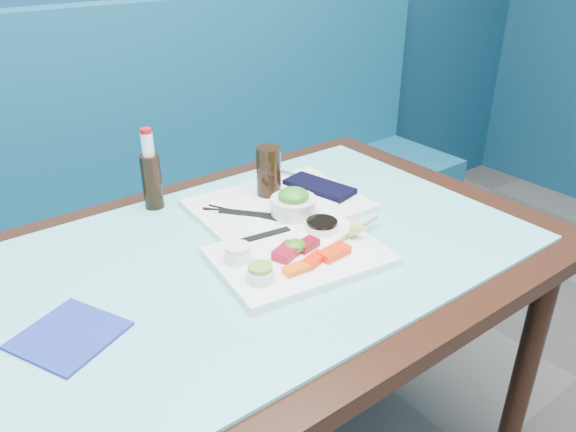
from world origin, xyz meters
TOP-DOWN VIEW (x-y plane):
  - booth_bench at (0.00, 2.29)m, footprint 3.00×0.56m
  - dining_table at (0.00, 1.45)m, footprint 1.40×0.90m
  - glass_top at (0.00, 1.45)m, footprint 1.22×0.76m
  - sashimi_plate at (0.06, 1.36)m, footprint 0.39×0.30m
  - salmon_left at (0.01, 1.30)m, footprint 0.06×0.03m
  - salmon_mid at (0.06, 1.31)m, footprint 0.06×0.04m
  - salmon_right at (0.11, 1.30)m, footprint 0.07×0.04m
  - tuna_left at (0.03, 1.36)m, footprint 0.07×0.06m
  - tuna_right at (0.09, 1.36)m, footprint 0.06×0.04m
  - seaweed_garnish at (0.06, 1.37)m, footprint 0.06×0.05m
  - ramekin_wasabi at (-0.06, 1.32)m, footprint 0.06×0.06m
  - wasabi_fill at (-0.06, 1.32)m, footprint 0.06×0.06m
  - ramekin_ginger at (-0.06, 1.41)m, footprint 0.07×0.07m
  - ginger_fill at (-0.06, 1.41)m, footprint 0.07×0.07m
  - soy_dish at (0.17, 1.41)m, footprint 0.08×0.08m
  - soy_fill at (0.17, 1.41)m, footprint 0.08×0.08m
  - lemon_wedge at (0.21, 1.33)m, footprint 0.06×0.06m
  - chopstick_sleeve at (0.05, 1.46)m, footprint 0.12×0.04m
  - wooden_chopstick_a at (0.17, 1.34)m, footprint 0.20×0.05m
  - wooden_chopstick_b at (0.18, 1.34)m, footprint 0.25×0.06m
  - serving_tray at (0.17, 1.58)m, footprint 0.43×0.33m
  - paper_placemat at (0.17, 1.58)m, footprint 0.33×0.25m
  - seaweed_bowl at (0.16, 1.51)m, footprint 0.12×0.12m
  - seaweed_salad at (0.16, 1.51)m, footprint 0.09×0.09m
  - cola_glass at (0.18, 1.64)m, footprint 0.07×0.07m
  - navy_pouch at (0.31, 1.58)m, footprint 0.12×0.20m
  - fork at (0.30, 1.69)m, footprint 0.05×0.10m
  - black_chopstick_a at (0.08, 1.57)m, footprint 0.11×0.20m
  - black_chopstick_b at (0.08, 1.57)m, footprint 0.16×0.19m
  - tray_sleeve at (0.08, 1.57)m, footprint 0.12×0.13m
  - cola_bottle_body at (-0.07, 1.78)m, footprint 0.05×0.05m
  - cola_bottle_neck at (-0.07, 1.78)m, footprint 0.03×0.03m
  - cola_bottle_cap at (-0.07, 1.78)m, footprint 0.04×0.04m
  - blue_napkin at (-0.41, 1.40)m, footprint 0.21×0.21m

SIDE VIEW (x-z plane):
  - booth_bench at x=0.00m, z-range -0.21..0.96m
  - dining_table at x=0.00m, z-range 0.29..1.04m
  - glass_top at x=0.00m, z-range 0.75..0.76m
  - blue_napkin at x=-0.41m, z-range 0.76..0.76m
  - serving_tray at x=0.17m, z-range 0.76..0.77m
  - sashimi_plate at x=0.06m, z-range 0.76..0.78m
  - paper_placemat at x=0.17m, z-range 0.77..0.78m
  - tray_sleeve at x=0.08m, z-range 0.77..0.78m
  - black_chopstick_a at x=0.08m, z-range 0.77..0.78m
  - black_chopstick_b at x=0.08m, z-range 0.77..0.78m
  - chopstick_sleeve at x=0.05m, z-range 0.78..0.78m
  - fork at x=0.30m, z-range 0.77..0.79m
  - wooden_chopstick_a at x=0.17m, z-range 0.78..0.78m
  - wooden_chopstick_b at x=0.18m, z-range 0.78..0.79m
  - navy_pouch at x=0.31m, z-range 0.77..0.79m
  - salmon_left at x=0.01m, z-range 0.78..0.79m
  - salmon_mid at x=0.06m, z-range 0.78..0.79m
  - soy_dish at x=0.17m, z-range 0.78..0.79m
  - tuna_right at x=0.09m, z-range 0.78..0.79m
  - salmon_right at x=0.11m, z-range 0.78..0.79m
  - tuna_left at x=0.03m, z-range 0.78..0.80m
  - ramekin_ginger at x=-0.06m, z-range 0.78..0.80m
  - ramekin_wasabi at x=-0.06m, z-range 0.78..0.80m
  - seaweed_garnish at x=0.06m, z-range 0.78..0.80m
  - soy_fill at x=0.17m, z-range 0.79..0.80m
  - seaweed_bowl at x=0.16m, z-range 0.77..0.82m
  - lemon_wedge at x=0.21m, z-range 0.78..0.82m
  - wasabi_fill at x=-0.06m, z-range 0.80..0.81m
  - ginger_fill at x=-0.06m, z-range 0.80..0.81m
  - seaweed_salad at x=0.16m, z-range 0.81..0.84m
  - cola_bottle_body at x=-0.07m, z-range 0.76..0.90m
  - cola_glass at x=0.18m, z-range 0.77..0.90m
  - cola_bottle_neck at x=-0.07m, z-range 0.90..0.95m
  - cola_bottle_cap at x=-0.07m, z-range 0.95..0.97m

